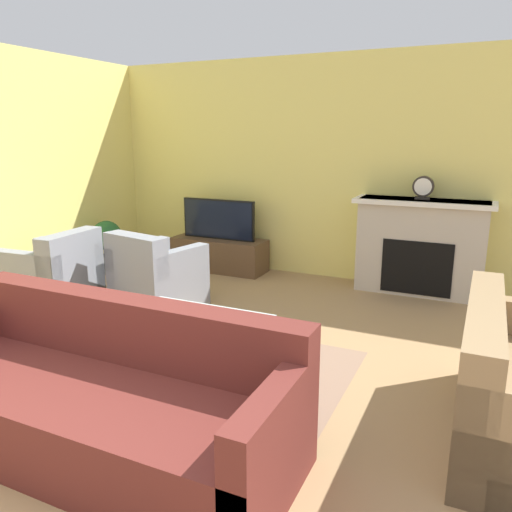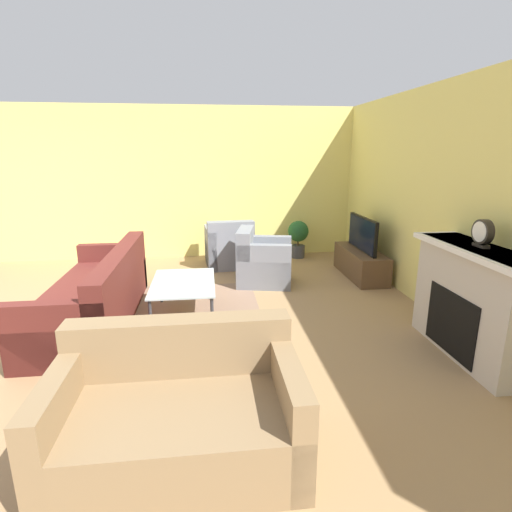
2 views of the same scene
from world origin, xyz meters
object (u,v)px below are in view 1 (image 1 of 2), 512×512
(armchair_by_window, at_px, (53,279))
(coffee_table, at_px, (191,324))
(mantel_clock, at_px, (423,187))
(armchair_accent, at_px, (156,280))
(potted_plant, at_px, (107,242))
(couch_sectional, at_px, (99,400))
(tv, at_px, (219,219))

(armchair_by_window, distance_m, coffee_table, 2.22)
(mantel_clock, bearing_deg, coffee_table, -114.49)
(armchair_by_window, relative_size, coffee_table, 0.81)
(armchair_accent, height_order, potted_plant, armchair_accent)
(armchair_by_window, bearing_deg, couch_sectional, 47.81)
(tv, bearing_deg, coffee_table, -64.90)
(armchair_by_window, distance_m, mantel_clock, 4.10)
(tv, xyz_separation_m, mantel_clock, (2.52, 0.11, 0.52))
(coffee_table, bearing_deg, mantel_clock, 65.51)
(tv, bearing_deg, armchair_by_window, -113.14)
(armchair_by_window, xyz_separation_m, mantel_clock, (3.39, 2.13, 0.91))
(armchair_by_window, bearing_deg, mantel_clock, 117.97)
(armchair_accent, relative_size, coffee_table, 0.84)
(armchair_accent, xyz_separation_m, potted_plant, (-1.39, 0.86, 0.11))
(couch_sectional, distance_m, armchair_accent, 2.38)
(potted_plant, xyz_separation_m, mantel_clock, (3.78, 0.83, 0.79))
(armchair_by_window, xyz_separation_m, potted_plant, (-0.40, 1.30, 0.11))
(armchair_accent, bearing_deg, armchair_by_window, 35.20)
(armchair_accent, distance_m, mantel_clock, 3.06)
(tv, distance_m, armchair_accent, 1.63)
(mantel_clock, bearing_deg, armchair_by_window, -147.88)
(tv, bearing_deg, mantel_clock, 2.39)
(armchair_accent, relative_size, mantel_clock, 3.53)
(armchair_accent, height_order, coffee_table, armchair_accent)
(couch_sectional, bearing_deg, armchair_accent, 118.14)
(armchair_by_window, distance_m, potted_plant, 1.36)
(armchair_by_window, height_order, potted_plant, armchair_by_window)
(armchair_by_window, height_order, armchair_accent, same)
(coffee_table, height_order, mantel_clock, mantel_clock)
(couch_sectional, bearing_deg, armchair_by_window, 141.96)
(coffee_table, relative_size, mantel_clock, 4.21)
(potted_plant, bearing_deg, couch_sectional, -49.61)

